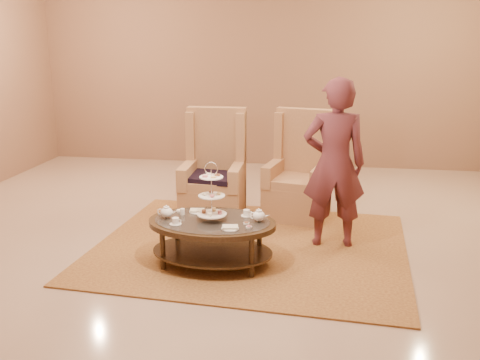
% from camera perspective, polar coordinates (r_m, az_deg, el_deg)
% --- Properties ---
extents(ground, '(8.00, 8.00, 0.00)m').
position_cam_1_polar(ground, '(5.78, -1.21, -7.39)').
color(ground, tan).
rests_on(ground, ground).
extents(ceiling, '(8.00, 8.00, 0.02)m').
position_cam_1_polar(ceiling, '(5.78, -1.21, -7.39)').
color(ceiling, white).
rests_on(ceiling, ground).
extents(wall_back, '(8.00, 0.04, 3.50)m').
position_cam_1_polar(wall_back, '(9.32, 3.15, 12.27)').
color(wall_back, '#8B644C').
rests_on(wall_back, ground).
extents(rug, '(3.46, 2.95, 0.02)m').
position_cam_1_polar(rug, '(5.83, 1.12, -7.08)').
color(rug, '#AD7E3D').
rests_on(rug, ground).
extents(tea_table, '(1.30, 0.92, 1.06)m').
position_cam_1_polar(tea_table, '(5.27, -3.00, -5.19)').
color(tea_table, black).
rests_on(tea_table, ground).
extents(armchair_left, '(0.75, 0.77, 1.36)m').
position_cam_1_polar(armchair_left, '(6.64, -2.77, -0.19)').
color(armchair_left, tan).
rests_on(armchair_left, ground).
extents(armchair_right, '(0.86, 0.88, 1.34)m').
position_cam_1_polar(armchair_right, '(6.75, 6.34, -0.13)').
color(armchair_right, tan).
rests_on(armchair_right, ground).
extents(person, '(0.71, 0.50, 1.82)m').
position_cam_1_polar(person, '(5.70, 10.02, 1.68)').
color(person, '#5A262D').
rests_on(person, ground).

